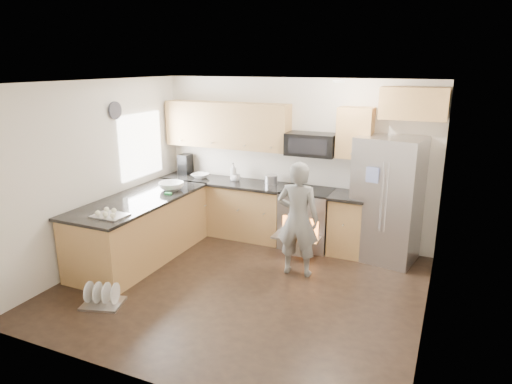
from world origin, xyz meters
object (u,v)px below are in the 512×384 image
at_px(person, 298,219).
at_px(stove_range, 307,205).
at_px(dish_rack, 103,299).
at_px(refrigerator, 387,200).

bearing_deg(person, stove_range, -83.30).
distance_m(stove_range, person, 1.03).
height_order(person, dish_rack, person).
bearing_deg(dish_rack, refrigerator, 44.02).
bearing_deg(person, refrigerator, -138.61).
height_order(stove_range, person, stove_range).
xyz_separation_m(refrigerator, dish_rack, (-2.87, -2.78, -0.83)).
height_order(stove_range, dish_rack, stove_range).
distance_m(stove_range, refrigerator, 1.22).
bearing_deg(refrigerator, dish_rack, -125.98).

